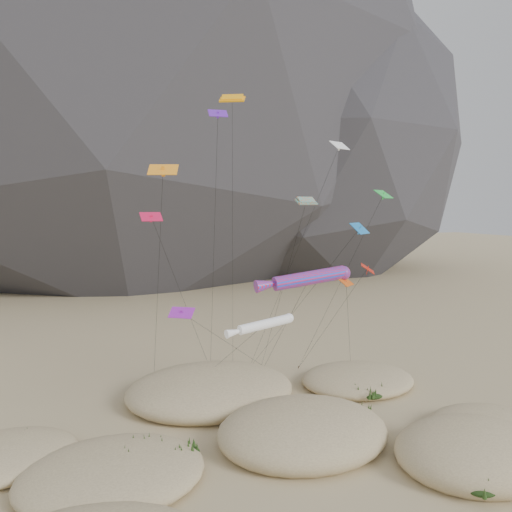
{
  "coord_description": "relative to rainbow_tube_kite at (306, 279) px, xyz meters",
  "views": [
    {
      "loc": [
        -16.73,
        -28.86,
        19.11
      ],
      "look_at": [
        -0.42,
        12.0,
        14.64
      ],
      "focal_mm": 35.0,
      "sensor_mm": 36.0,
      "label": 1
    }
  ],
  "objects": [
    {
      "name": "kite_stakes",
      "position": [
        -1.47,
        13.29,
        -12.58
      ],
      "size": [
        23.76,
        6.19,
        0.3
      ],
      "color": "#3F2D1E",
      "rests_on": "ground"
    },
    {
      "name": "ground",
      "position": [
        -3.4,
        -9.63,
        -12.73
      ],
      "size": [
        500.0,
        500.0,
        0.0
      ],
      "primitive_type": "plane",
      "color": "#CCB789",
      "rests_on": "ground"
    },
    {
      "name": "rainbow_tube_kite",
      "position": [
        0.0,
        0.0,
        0.0
      ],
      "size": [
        9.15,
        13.83,
        13.75
      ],
      "color": "red",
      "rests_on": "ground"
    },
    {
      "name": "dunes",
      "position": [
        -5.5,
        -4.14,
        -11.99
      ],
      "size": [
        47.67,
        40.17,
        4.04
      ],
      "color": "#CCB789",
      "rests_on": "ground"
    },
    {
      "name": "rock_headland",
      "position": [
        2.97,
        109.08,
        59.95
      ],
      "size": [
        226.37,
        148.64,
        177.5
      ],
      "color": "black",
      "rests_on": "ground"
    },
    {
      "name": "white_tube_kite",
      "position": [
        -5.68,
        -3.59,
        -2.83
      ],
      "size": [
        6.13,
        18.34,
        10.53
      ],
      "color": "white",
      "rests_on": "ground"
    },
    {
      "name": "orange_parafoil",
      "position": [
        -4.35,
        7.05,
        15.93
      ],
      "size": [
        4.99,
        11.96,
        29.57
      ],
      "color": "#FEA00D",
      "rests_on": "ground"
    },
    {
      "name": "dune_grass",
      "position": [
        -3.57,
        -5.51,
        -11.89
      ],
      "size": [
        41.85,
        30.94,
        1.44
      ],
      "color": "black",
      "rests_on": "ground"
    },
    {
      "name": "multi_parafoil",
      "position": [
        0.14,
        0.65,
        6.41
      ],
      "size": [
        3.16,
        15.79,
        19.89
      ],
      "color": "#EB5818",
      "rests_on": "ground"
    },
    {
      "name": "delta_kites",
      "position": [
        -0.54,
        2.82,
        4.98
      ],
      "size": [
        26.61,
        17.99,
        27.62
      ],
      "color": "blue",
      "rests_on": "ground"
    }
  ]
}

